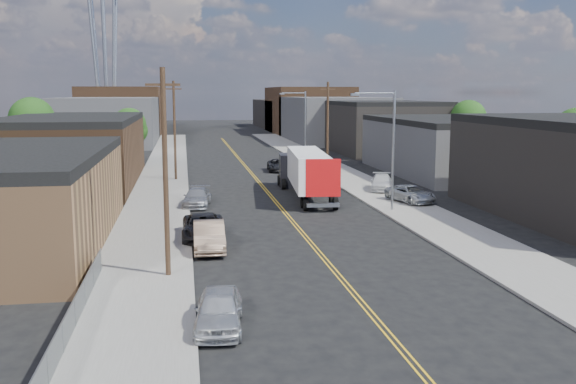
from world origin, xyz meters
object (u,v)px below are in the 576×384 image
object	(u,v)px
car_right_lot_c	(330,167)
car_right_lot_b	(382,182)
car_left_a	(219,310)
car_left_b	(209,236)
car_ahead_truck	(278,165)
semi_truck	(304,170)
car_right_lot_a	(411,194)
car_left_d	(197,197)
car_left_c	(203,227)

from	to	relation	value
car_right_lot_c	car_right_lot_b	bearing A→B (deg)	-72.22
car_left_a	car_left_b	bearing A→B (deg)	95.05
car_left_a	car_ahead_truck	bearing A→B (deg)	84.70
car_left_a	car_right_lot_b	bearing A→B (deg)	68.42
car_left_b	car_right_lot_c	distance (m)	34.75
semi_truck	car_right_lot_b	world-z (taller)	semi_truck
semi_truck	car_ahead_truck	size ratio (longest dim) A/B	3.17
car_right_lot_a	car_right_lot_c	distance (m)	18.98
car_right_lot_c	semi_truck	bearing A→B (deg)	-102.86
car_left_a	car_left_b	xyz separation A→B (m)	(0.13, 12.33, 0.07)
car_left_a	car_left_d	size ratio (longest dim) A/B	0.89
car_left_c	car_right_lot_c	distance (m)	32.27
car_left_a	car_right_lot_c	bearing A→B (deg)	77.58
semi_truck	car_left_d	world-z (taller)	semi_truck
semi_truck	car_right_lot_a	bearing A→B (deg)	-27.84
car_right_lot_a	car_right_lot_c	size ratio (longest dim) A/B	1.07
car_ahead_truck	car_left_b	bearing A→B (deg)	-100.64
car_right_lot_a	semi_truck	bearing A→B (deg)	131.52
car_left_b	car_right_lot_a	bearing A→B (deg)	38.44
car_left_b	semi_truck	bearing A→B (deg)	64.31
semi_truck	car_left_c	size ratio (longest dim) A/B	2.85
car_ahead_truck	car_left_a	bearing A→B (deg)	-97.22
car_left_b	car_left_d	world-z (taller)	car_left_b
car_left_c	car_ahead_truck	xyz separation A→B (m)	(9.46, 33.10, -0.08)
car_left_b	car_ahead_truck	size ratio (longest dim) A/B	1.01
car_left_a	car_left_c	world-z (taller)	car_left_c
car_left_a	car_right_lot_a	distance (m)	30.23
car_right_lot_b	car_ahead_truck	size ratio (longest dim) A/B	0.98
car_left_c	car_right_lot_c	xyz separation A→B (m)	(14.48, 28.84, 0.16)
car_left_c	car_ahead_truck	bearing A→B (deg)	75.11
car_right_lot_b	car_left_a	bearing A→B (deg)	-100.04
car_left_c	semi_truck	bearing A→B (deg)	59.88
car_left_d	car_right_lot_c	bearing A→B (deg)	57.25
car_ahead_truck	car_right_lot_b	bearing A→B (deg)	-63.17
car_left_c	car_right_lot_b	size ratio (longest dim) A/B	1.14
car_left_d	car_left_a	bearing A→B (deg)	-81.98
car_left_b	car_left_c	world-z (taller)	car_left_b
car_left_c	car_ahead_truck	size ratio (longest dim) A/B	1.11
car_right_lot_a	car_right_lot_b	distance (m)	6.62
car_left_d	car_ahead_truck	bearing A→B (deg)	73.49
car_right_lot_b	semi_truck	bearing A→B (deg)	-150.65
car_right_lot_a	car_ahead_truck	bearing A→B (deg)	92.20
semi_truck	car_left_c	distance (m)	17.63
car_left_b	car_right_lot_c	xyz separation A→B (m)	(14.23, 31.70, 0.11)
car_right_lot_b	car_left_b	bearing A→B (deg)	-112.63
semi_truck	car_left_a	world-z (taller)	semi_truck
car_right_lot_b	car_ahead_truck	bearing A→B (deg)	130.28
car_left_a	car_left_b	world-z (taller)	car_left_b
car_right_lot_c	car_ahead_truck	xyz separation A→B (m)	(-5.02, 4.26, -0.24)
car_left_b	car_ahead_truck	world-z (taller)	car_left_b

